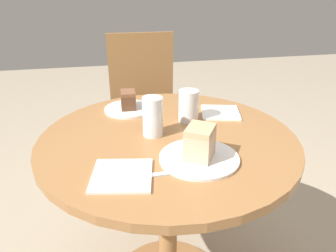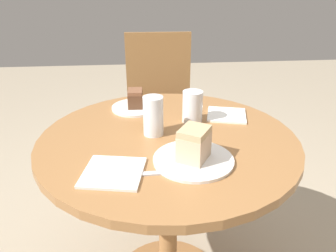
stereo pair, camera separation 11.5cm
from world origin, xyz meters
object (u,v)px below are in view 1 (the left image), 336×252
(glass_water, at_px, (188,108))
(cake_slice_far, at_px, (128,100))
(chair, at_px, (144,112))
(plate_far, at_px, (129,109))
(cake_slice_near, at_px, (200,142))
(glass_lemonade, at_px, (153,119))
(plate_near, at_px, (199,158))

(glass_water, bearing_deg, cake_slice_far, 144.79)
(chair, bearing_deg, cake_slice_far, -101.94)
(plate_far, bearing_deg, cake_slice_near, -68.70)
(chair, relative_size, plate_far, 4.67)
(glass_lemonade, bearing_deg, plate_far, 104.20)
(chair, bearing_deg, glass_lemonade, -93.84)
(plate_near, bearing_deg, chair, 91.98)
(cake_slice_near, relative_size, glass_water, 1.01)
(plate_near, height_order, plate_far, same)
(glass_lemonade, xyz_separation_m, glass_water, (0.16, 0.10, -0.01))
(cake_slice_near, bearing_deg, glass_lemonade, 119.37)
(glass_lemonade, distance_m, glass_water, 0.18)
(plate_near, distance_m, plate_far, 0.49)
(plate_near, bearing_deg, cake_slice_near, 0.00)
(plate_far, relative_size, glass_water, 1.66)
(chair, height_order, plate_far, chair)
(plate_far, xyz_separation_m, glass_water, (0.22, -0.16, 0.05))
(cake_slice_far, bearing_deg, plate_near, -68.70)
(cake_slice_near, bearing_deg, chair, 91.98)
(plate_far, distance_m, glass_lemonade, 0.27)
(cake_slice_far, xyz_separation_m, glass_lemonade, (0.06, -0.25, 0.02))
(plate_near, relative_size, cake_slice_near, 2.01)
(cake_slice_near, xyz_separation_m, glass_lemonade, (-0.11, 0.20, 0.00))
(glass_water, bearing_deg, plate_far, 144.79)
(plate_near, bearing_deg, plate_far, 111.30)
(plate_near, bearing_deg, glass_water, 81.77)
(chair, relative_size, glass_water, 7.75)
(chair, xyz_separation_m, glass_water, (0.08, -0.75, 0.31))
(glass_lemonade, bearing_deg, cake_slice_near, -60.63)
(chair, xyz_separation_m, plate_near, (0.04, -1.05, 0.27))
(glass_water, bearing_deg, cake_slice_near, -98.23)
(plate_far, height_order, glass_water, glass_water)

